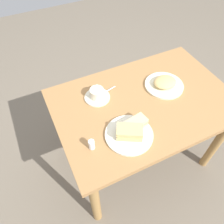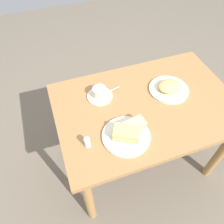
# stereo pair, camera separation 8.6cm
# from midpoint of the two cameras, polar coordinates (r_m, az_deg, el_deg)

# --- Properties ---
(ground_plane) EXTENTS (6.00, 6.00, 0.00)m
(ground_plane) POSITION_cam_midpoint_polar(r_m,az_deg,el_deg) (1.94, 7.75, -11.98)
(ground_plane) COLOR #706455
(dining_table) EXTENTS (1.10, 0.74, 0.71)m
(dining_table) POSITION_cam_midpoint_polar(r_m,az_deg,el_deg) (1.44, 10.25, -0.83)
(dining_table) COLOR #A27344
(dining_table) RESTS_ON ground_plane
(sandwich_plate) EXTENTS (0.26, 0.26, 0.01)m
(sandwich_plate) POSITION_cam_midpoint_polar(r_m,az_deg,el_deg) (1.19, 5.78, -6.31)
(sandwich_plate) COLOR beige
(sandwich_plate) RESTS_ON dining_table
(sandwich_front) EXTENTS (0.16, 0.14, 0.06)m
(sandwich_front) POSITION_cam_midpoint_polar(r_m,az_deg,el_deg) (1.15, 5.90, -5.63)
(sandwich_front) COLOR tan
(sandwich_front) RESTS_ON sandwich_plate
(sandwich_back) EXTENTS (0.15, 0.09, 0.05)m
(sandwich_back) POSITION_cam_midpoint_polar(r_m,az_deg,el_deg) (1.19, 7.32, -3.87)
(sandwich_back) COLOR #D4B882
(sandwich_back) RESTS_ON sandwich_plate
(coffee_saucer) EXTENTS (0.16, 0.16, 0.01)m
(coffee_saucer) POSITION_cam_midpoint_polar(r_m,az_deg,el_deg) (1.37, -1.37, 4.05)
(coffee_saucer) COLOR beige
(coffee_saucer) RESTS_ON dining_table
(coffee_cup) EXTENTS (0.09, 0.11, 0.06)m
(coffee_cup) POSITION_cam_midpoint_polar(r_m,az_deg,el_deg) (1.34, -1.39, 5.19)
(coffee_cup) COLOR beige
(coffee_cup) RESTS_ON coffee_saucer
(spoon) EXTENTS (0.10, 0.03, 0.01)m
(spoon) POSITION_cam_midpoint_polar(r_m,az_deg,el_deg) (1.39, 1.36, 5.51)
(spoon) COLOR silver
(spoon) RESTS_ON coffee_saucer
(side_plate) EXTENTS (0.25, 0.25, 0.01)m
(side_plate) POSITION_cam_midpoint_polar(r_m,az_deg,el_deg) (1.46, 16.14, 5.55)
(side_plate) COLOR beige
(side_plate) RESTS_ON dining_table
(side_food_pile) EXTENTS (0.15, 0.12, 0.04)m
(side_food_pile) POSITION_cam_midpoint_polar(r_m,az_deg,el_deg) (1.44, 16.39, 6.36)
(side_food_pile) COLOR tan
(side_food_pile) RESTS_ON side_plate
(salt_shaker) EXTENTS (0.03, 0.03, 0.06)m
(salt_shaker) POSITION_cam_midpoint_polar(r_m,az_deg,el_deg) (1.14, -4.24, -7.97)
(salt_shaker) COLOR silver
(salt_shaker) RESTS_ON dining_table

